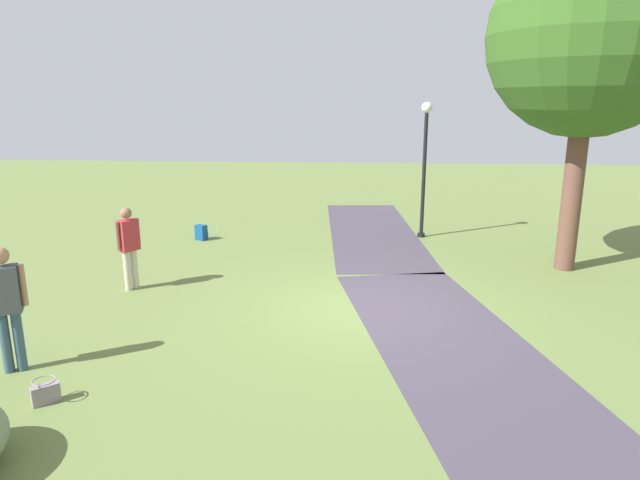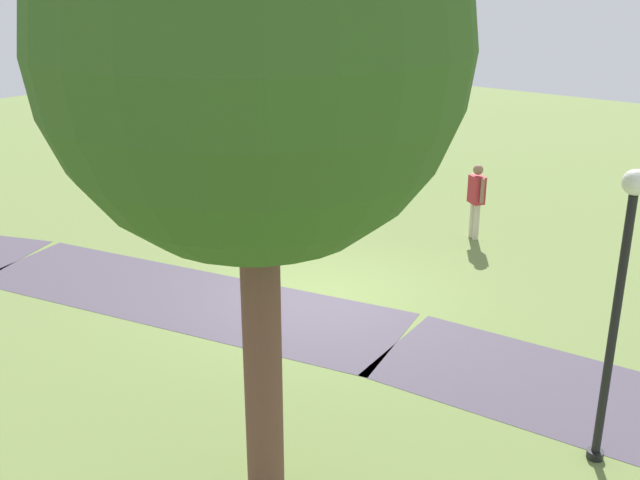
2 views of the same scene
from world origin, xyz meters
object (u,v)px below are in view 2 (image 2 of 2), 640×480
at_px(large_shade_tree, 254,51).
at_px(backpack_by_boulder, 330,187).
at_px(lamp_post, 619,290).
at_px(lawn_boulder, 268,183).
at_px(handbag_on_grass, 305,203).
at_px(frisbee_on_grass, 297,186).
at_px(woman_with_handbag, 352,166).
at_px(man_near_boulder, 476,196).

relative_size(large_shade_tree, backpack_by_boulder, 17.15).
distance_m(large_shade_tree, lamp_post, 4.72).
relative_size(lawn_boulder, handbag_on_grass, 4.04).
bearing_deg(frisbee_on_grass, woman_with_handbag, 166.88).
distance_m(lawn_boulder, man_near_boulder, 5.61).
relative_size(man_near_boulder, backpack_by_boulder, 4.06).
distance_m(lamp_post, backpack_by_boulder, 11.58).
height_order(lamp_post, lawn_boulder, lamp_post).
relative_size(man_near_boulder, frisbee_on_grass, 7.33).
relative_size(large_shade_tree, handbag_on_grass, 17.86).
relative_size(woman_with_handbag, backpack_by_boulder, 4.37).
bearing_deg(backpack_by_boulder, man_near_boulder, 171.22).
distance_m(handbag_on_grass, backpack_by_boulder, 1.38).
distance_m(handbag_on_grass, frisbee_on_grass, 1.97).
xyz_separation_m(handbag_on_grass, frisbee_on_grass, (1.40, -1.38, -0.13)).
height_order(lawn_boulder, man_near_boulder, man_near_boulder).
bearing_deg(man_near_boulder, frisbee_on_grass, -7.31).
relative_size(large_shade_tree, woman_with_handbag, 3.93).
height_order(man_near_boulder, handbag_on_grass, man_near_boulder).
bearing_deg(frisbee_on_grass, lawn_boulder, 88.93).
relative_size(man_near_boulder, handbag_on_grass, 4.23).
bearing_deg(lawn_boulder, frisbee_on_grass, -91.07).
height_order(handbag_on_grass, backpack_by_boulder, backpack_by_boulder).
bearing_deg(woman_with_handbag, man_near_boulder, 176.49).
xyz_separation_m(handbag_on_grass, backpack_by_boulder, (0.28, -1.35, 0.05)).
relative_size(lamp_post, lawn_boulder, 2.29).
height_order(large_shade_tree, man_near_boulder, large_shade_tree).
bearing_deg(lamp_post, woman_with_handbag, -37.67).
height_order(large_shade_tree, lawn_boulder, large_shade_tree).
height_order(large_shade_tree, frisbee_on_grass, large_shade_tree).
bearing_deg(lawn_boulder, lamp_post, 151.26).
height_order(backpack_by_boulder, frisbee_on_grass, backpack_by_boulder).
bearing_deg(handbag_on_grass, backpack_by_boulder, -78.20).
distance_m(lawn_boulder, backpack_by_boulder, 1.59).
bearing_deg(frisbee_on_grass, backpack_by_boulder, 178.54).
xyz_separation_m(large_shade_tree, lamp_post, (-2.73, -2.83, -2.62)).
xyz_separation_m(lawn_boulder, woman_with_handbag, (-2.18, -0.62, 0.67)).
height_order(lamp_post, backpack_by_boulder, lamp_post).
distance_m(large_shade_tree, lawn_boulder, 12.24).
distance_m(lamp_post, woman_with_handbag, 10.35).
height_order(handbag_on_grass, frisbee_on_grass, handbag_on_grass).
distance_m(lawn_boulder, handbag_on_grass, 1.46).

